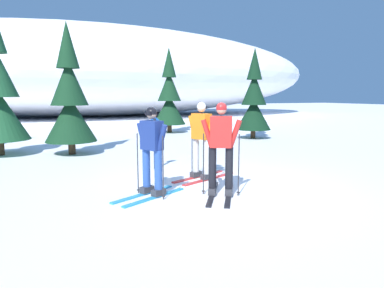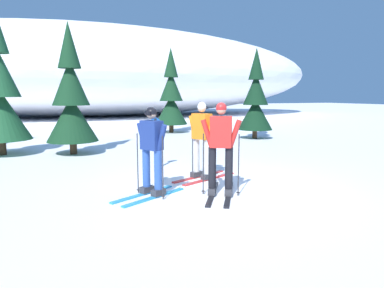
{
  "view_description": "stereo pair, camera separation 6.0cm",
  "coord_description": "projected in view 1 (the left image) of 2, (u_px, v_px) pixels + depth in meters",
  "views": [
    {
      "loc": [
        -3.34,
        -6.27,
        1.95
      ],
      "look_at": [
        -0.58,
        0.21,
        0.95
      ],
      "focal_mm": 32.63,
      "sensor_mm": 36.0,
      "label": 1
    },
    {
      "loc": [
        -3.29,
        -6.29,
        1.95
      ],
      "look_at": [
        -0.58,
        0.21,
        0.95
      ],
      "focal_mm": 32.63,
      "sensor_mm": 36.0,
      "label": 2
    }
  ],
  "objects": [
    {
      "name": "pine_tree_far_right",
      "position": [
        254.0,
        101.0,
        15.46
      ],
      "size": [
        1.54,
        1.54,
        3.98
      ],
      "color": "#47301E",
      "rests_on": "ground"
    },
    {
      "name": "skier_navy_jacket",
      "position": [
        152.0,
        150.0,
        6.68
      ],
      "size": [
        1.58,
        1.11,
        1.72
      ],
      "color": "#2893CC",
      "rests_on": "ground"
    },
    {
      "name": "snow_ridge_background",
      "position": [
        96.0,
        72.0,
        31.97
      ],
      "size": [
        44.06,
        19.19,
        8.06
      ],
      "primitive_type": "ellipsoid",
      "color": "white",
      "rests_on": "ground"
    },
    {
      "name": "pine_tree_center_right",
      "position": [
        169.0,
        97.0,
        17.87
      ],
      "size": [
        1.67,
        1.67,
        4.32
      ],
      "color": "#47301E",
      "rests_on": "ground"
    },
    {
      "name": "skier_orange_jacket",
      "position": [
        202.0,
        139.0,
        8.0
      ],
      "size": [
        1.72,
        1.07,
        1.78
      ],
      "color": "red",
      "rests_on": "ground"
    },
    {
      "name": "skier_red_jacket",
      "position": [
        221.0,
        148.0,
        6.66
      ],
      "size": [
        1.27,
        1.71,
        1.8
      ],
      "color": "black",
      "rests_on": "ground"
    },
    {
      "name": "trail_marker_post",
      "position": [
        155.0,
        140.0,
        9.1
      ],
      "size": [
        0.28,
        0.07,
        1.36
      ],
      "color": "black",
      "rests_on": "ground"
    },
    {
      "name": "ground_plane",
      "position": [
        222.0,
        189.0,
        7.28
      ],
      "size": [
        120.0,
        120.0,
        0.0
      ],
      "primitive_type": "plane",
      "color": "white"
    },
    {
      "name": "pine_tree_center",
      "position": [
        70.0,
        100.0,
        11.26
      ],
      "size": [
        1.64,
        1.64,
        4.26
      ],
      "color": "#47301E",
      "rests_on": "ground"
    }
  ]
}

